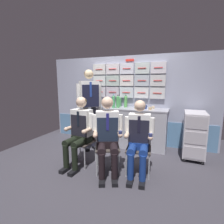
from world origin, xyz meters
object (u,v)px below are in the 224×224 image
service_trolley (194,134)px  folding_chair_left (85,136)px  crew_member_left (79,129)px  coffee_cup_white (150,108)px  snack_banana (138,108)px  crew_member_by_counter (139,135)px  folding_chair_right (107,141)px  crew_member_right (108,132)px  crew_member_standing (89,102)px  water_bottle_tall (114,101)px  folding_chair_by_counter (139,142)px

service_trolley → folding_chair_left: service_trolley is taller
folding_chair_left → crew_member_left: crew_member_left is taller
service_trolley → coffee_cup_white: 1.01m
coffee_cup_white → snack_banana: 0.26m
crew_member_by_counter → coffee_cup_white: bearing=90.6°
folding_chair_left → folding_chair_right: size_ratio=1.00×
crew_member_left → crew_member_right: (0.58, -0.07, 0.02)m
crew_member_right → coffee_cup_white: bearing=68.7°
crew_member_by_counter → coffee_cup_white: size_ratio=18.36×
coffee_cup_white → snack_banana: coffee_cup_white is taller
service_trolley → crew_member_standing: (-2.16, -0.35, 0.59)m
water_bottle_tall → coffee_cup_white: 0.87m
crew_member_left → water_bottle_tall: bearing=80.2°
snack_banana → folding_chair_by_counter: bearing=-75.5°
service_trolley → crew_member_by_counter: size_ratio=0.76×
crew_member_by_counter → coffee_cup_white: (-0.01, 1.12, 0.28)m
crew_member_left → crew_member_standing: bearing=104.8°
folding_chair_left → crew_member_standing: crew_member_standing is taller
crew_member_left → water_bottle_tall: (0.21, 1.19, 0.38)m
folding_chair_by_counter → water_bottle_tall: (-0.85, 0.98, 0.56)m
snack_banana → crew_member_standing: bearing=-158.0°
folding_chair_left → snack_banana: snack_banana is taller
service_trolley → crew_member_left: 2.26m
folding_chair_right → coffee_cup_white: bearing=63.5°
crew_member_standing → folding_chair_by_counter: bearing=-23.6°
crew_member_left → crew_member_standing: crew_member_standing is taller
folding_chair_left → folding_chair_by_counter: (1.04, 0.05, 0.00)m
crew_member_by_counter → water_bottle_tall: size_ratio=3.93×
service_trolley → crew_member_right: crew_member_right is taller
service_trolley → folding_chair_right: (-1.45, -1.03, 0.01)m
folding_chair_by_counter → crew_member_by_counter: size_ratio=0.67×
crew_member_standing → coffee_cup_white: (1.26, 0.41, -0.13)m
crew_member_right → crew_member_standing: (-0.78, 0.83, 0.38)m
service_trolley → coffee_cup_white: (-0.90, 0.06, 0.45)m
crew_member_left → folding_chair_right: size_ratio=1.52×
water_bottle_tall → coffee_cup_white: (0.86, -0.02, -0.12)m
crew_member_standing → snack_banana: crew_member_standing is taller
crew_member_right → folding_chair_by_counter: 0.58m
crew_member_left → crew_member_standing: 0.88m
water_bottle_tall → folding_chair_by_counter: bearing=-49.2°
service_trolley → folding_chair_left: size_ratio=1.13×
service_trolley → crew_member_standing: crew_member_standing is taller
crew_member_left → crew_member_right: crew_member_right is taller
crew_member_left → crew_member_by_counter: size_ratio=1.02×
crew_member_standing → water_bottle_tall: (0.41, 0.43, -0.02)m
crew_member_right → folding_chair_by_counter: size_ratio=1.55×
service_trolley → snack_banana: bearing=177.2°
crew_member_left → snack_banana: size_ratio=7.32×
service_trolley → folding_chair_by_counter: bearing=-135.5°
crew_member_by_counter → crew_member_standing: (-1.28, 0.71, 0.41)m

